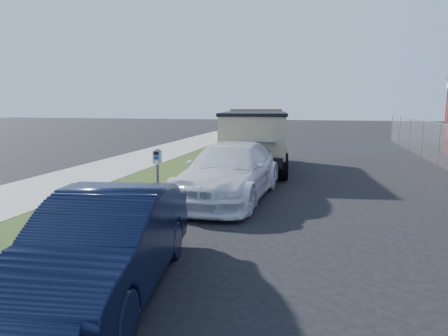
% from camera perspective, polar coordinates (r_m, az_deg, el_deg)
% --- Properties ---
extents(ground, '(120.00, 120.00, 0.00)m').
position_cam_1_polar(ground, '(9.31, 7.00, -7.36)').
color(ground, black).
rests_on(ground, ground).
extents(streetside, '(6.12, 50.00, 0.15)m').
position_cam_1_polar(streetside, '(12.95, -17.15, -2.71)').
color(streetside, gray).
rests_on(streetside, ground).
extents(parking_meter, '(0.20, 0.14, 1.43)m').
position_cam_1_polar(parking_meter, '(9.88, -9.49, 0.50)').
color(parking_meter, '#3F4247').
rests_on(parking_meter, ground).
extents(white_wagon, '(2.45, 5.41, 1.54)m').
position_cam_1_polar(white_wagon, '(11.19, 0.80, -0.47)').
color(white_wagon, silver).
rests_on(white_wagon, ground).
extents(navy_sedan, '(2.15, 4.53, 1.43)m').
position_cam_1_polar(navy_sedan, '(5.87, -16.54, -10.28)').
color(navy_sedan, black).
rests_on(navy_sedan, ground).
extents(dump_truck, '(3.13, 6.45, 2.43)m').
position_cam_1_polar(dump_truck, '(16.47, 4.42, 4.69)').
color(dump_truck, black).
rests_on(dump_truck, ground).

